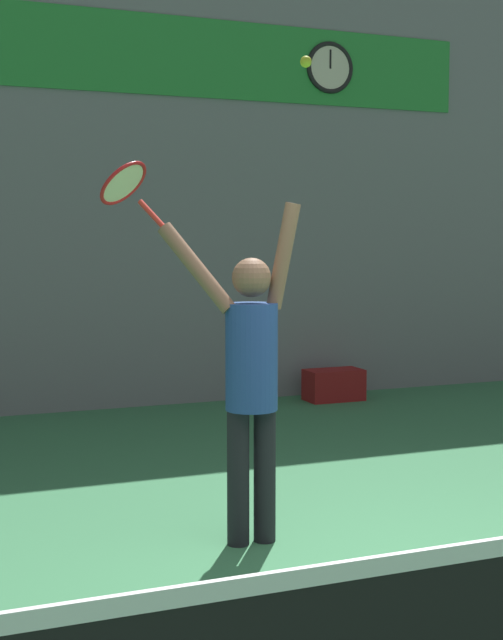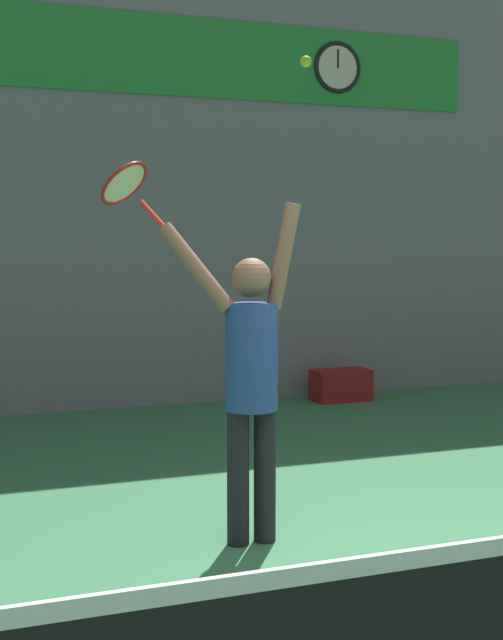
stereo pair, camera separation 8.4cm
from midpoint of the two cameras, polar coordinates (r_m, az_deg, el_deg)
ground_plane at (r=4.54m, az=13.12°, el=-18.04°), size 18.00×18.00×0.00m
back_wall at (r=9.53m, az=-7.08°, el=9.50°), size 18.00×0.10×5.00m
sponsor_banner at (r=9.64m, az=-7.07°, el=16.57°), size 7.38×0.02×0.82m
scoreboard_clock at (r=10.35m, az=4.80°, el=15.80°), size 0.57×0.05×0.57m
tennis_player at (r=5.15m, az=-0.54°, el=-3.22°), size 0.79×0.46×1.99m
tennis_racket at (r=5.35m, az=-8.52°, el=8.50°), size 0.42×0.43×0.40m
tennis_ball at (r=5.17m, az=3.02°, el=16.18°), size 0.06×0.06×0.06m
equipment_bag at (r=9.90m, az=5.05°, el=-4.16°), size 0.63×0.35×0.34m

